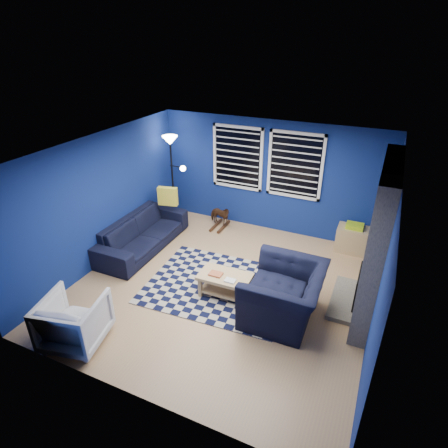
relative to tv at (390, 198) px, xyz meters
name	(u,v)px	position (x,y,z in m)	size (l,w,h in m)	color
floor	(222,287)	(-2.45, -2.00, -1.40)	(5.00, 5.00, 0.00)	tan
ceiling	(222,152)	(-2.45, -2.00, 1.10)	(5.00, 5.00, 0.00)	white
wall_back	(269,177)	(-2.45, 0.50, -0.15)	(5.00, 5.00, 0.00)	navy
wall_left	(102,200)	(-4.95, -2.00, -0.15)	(5.00, 5.00, 0.00)	navy
wall_right	(384,260)	(0.05, -2.00, -0.15)	(5.00, 5.00, 0.00)	navy
fireplace	(375,244)	(-0.09, -1.50, -0.20)	(0.65, 2.00, 2.50)	gray
window_left	(237,158)	(-3.20, 0.46, 0.20)	(1.17, 0.06, 1.42)	black
window_right	(295,166)	(-1.90, 0.46, 0.20)	(1.17, 0.06, 1.42)	black
tv	(390,198)	(0.00, 0.00, 0.00)	(0.07, 1.00, 0.58)	black
rug	(219,286)	(-2.51, -2.00, -1.39)	(2.50, 2.00, 0.02)	black
sofa	(142,233)	(-4.55, -1.42, -1.06)	(0.91, 2.32, 0.68)	black
armchair_big	(284,294)	(-1.25, -2.29, -0.97)	(1.16, 1.33, 0.86)	black
armchair_bent	(74,320)	(-3.85, -4.07, -1.01)	(0.83, 0.85, 0.78)	gray
rocking_horse	(220,215)	(-3.45, 0.06, -1.09)	(0.56, 0.26, 0.48)	#4C2818
coffee_table	(225,281)	(-2.30, -2.20, -1.09)	(0.90, 0.53, 0.44)	tan
cabinet	(352,239)	(-0.51, 0.25, -1.12)	(0.64, 0.43, 0.62)	tan
floor_lamp	(172,153)	(-4.57, -0.05, 0.28)	(0.56, 0.34, 2.06)	black
throw_pillow	(168,196)	(-4.40, -0.60, -0.52)	(0.43, 0.13, 0.41)	yellow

